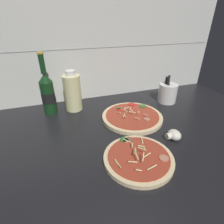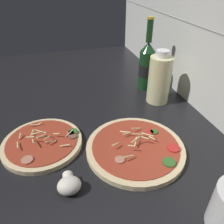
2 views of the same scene
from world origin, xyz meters
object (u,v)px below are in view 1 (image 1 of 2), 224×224
object	(u,v)px
oil_bottle	(73,92)
utensil_crock	(168,93)
pizza_near	(138,158)
mushroom_left	(174,135)
beer_bottle	(48,93)
pizza_far	(132,116)

from	to	relation	value
oil_bottle	utensil_crock	world-z (taller)	oil_bottle
pizza_near	mushroom_left	size ratio (longest dim) A/B	3.96
beer_bottle	oil_bottle	size ratio (longest dim) A/B	1.45
pizza_far	pizza_near	bearing A→B (deg)	-110.40
pizza_far	oil_bottle	distance (cm)	31.34
oil_bottle	beer_bottle	bearing A→B (deg)	-178.61
pizza_far	beer_bottle	xyz separation A→B (cm)	(-35.57, 17.98, 9.37)
pizza_far	utensil_crock	bearing A→B (deg)	22.18
oil_bottle	utensil_crock	distance (cm)	50.62
mushroom_left	utensil_crock	world-z (taller)	utensil_crock
pizza_near	pizza_far	bearing A→B (deg)	69.60
oil_bottle	pizza_far	bearing A→B (deg)	-37.15
oil_bottle	utensil_crock	xyz separation A→B (cm)	(49.87, -7.75, -3.96)
beer_bottle	utensil_crock	distance (cm)	62.00
pizza_near	pizza_far	xyz separation A→B (cm)	(9.45, 25.40, 0.04)
oil_bottle	mushroom_left	xyz separation A→B (cm)	(32.44, -37.88, -7.25)
pizza_near	beer_bottle	size ratio (longest dim) A/B	0.80
pizza_near	utensil_crock	size ratio (longest dim) A/B	1.58
oil_bottle	mushroom_left	distance (cm)	50.39
utensil_crock	pizza_far	bearing A→B (deg)	-157.82
beer_bottle	utensil_crock	world-z (taller)	beer_bottle
oil_bottle	utensil_crock	size ratio (longest dim) A/B	1.37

